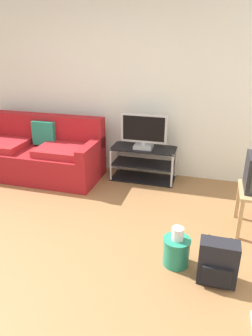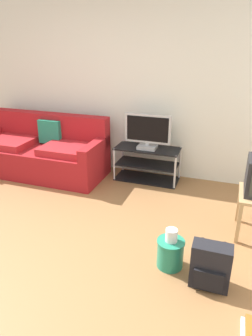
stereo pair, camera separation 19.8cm
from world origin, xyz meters
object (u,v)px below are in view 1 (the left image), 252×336
Objects in this scene: tv_stand at (143,163)px; backpack at (218,263)px; flat_tv at (144,132)px; couch at (37,154)px; cleaning_bucket at (176,249)px.

backpack is (1.09, -1.92, -0.05)m from tv_stand.
backpack is at bearing -60.20° from flat_tv.
couch is 1.63m from tv_stand.
backpack is 0.39m from cleaning_bucket.
couch reaches higher than cleaning_bucket.
couch is 5.01× the size of cleaning_bucket.
backpack is at bearing -31.49° from couch.
couch is at bearing -171.08° from flat_tv.
flat_tv is (0.00, -0.02, 0.49)m from tv_stand.
flat_tv reaches higher than couch.
backpack is at bearing -60.49° from tv_stand.
flat_tv is 1.99m from cleaning_bucket.
tv_stand is at bearing 112.04° from cleaning_bucket.
tv_stand reaches higher than backpack.
cleaning_bucket is (2.32, -1.51, -0.17)m from couch.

